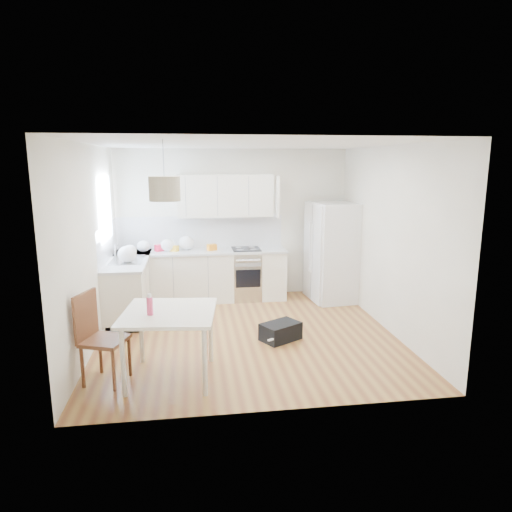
{
  "coord_description": "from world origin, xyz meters",
  "views": [
    {
      "loc": [
        -0.76,
        -6.22,
        2.46
      ],
      "look_at": [
        0.18,
        0.4,
        1.08
      ],
      "focal_mm": 32.0,
      "sensor_mm": 36.0,
      "label": 1
    }
  ],
  "objects_px": {
    "refrigerator": "(333,252)",
    "dining_table": "(169,319)",
    "dining_chair": "(105,338)",
    "gym_bag": "(281,331)"
  },
  "relations": [
    {
      "from": "refrigerator",
      "to": "dining_table",
      "type": "xyz_separation_m",
      "value": [
        -2.78,
        -2.73,
        -0.17
      ]
    },
    {
      "from": "dining_chair",
      "to": "dining_table",
      "type": "bearing_deg",
      "value": 19.85
    },
    {
      "from": "refrigerator",
      "to": "gym_bag",
      "type": "distance_m",
      "value": 2.33
    },
    {
      "from": "refrigerator",
      "to": "gym_bag",
      "type": "height_order",
      "value": "refrigerator"
    },
    {
      "from": "dining_chair",
      "to": "gym_bag",
      "type": "distance_m",
      "value": 2.43
    },
    {
      "from": "dining_table",
      "to": "dining_chair",
      "type": "relative_size",
      "value": 1.08
    },
    {
      "from": "refrigerator",
      "to": "gym_bag",
      "type": "bearing_deg",
      "value": -131.36
    },
    {
      "from": "gym_bag",
      "to": "refrigerator",
      "type": "bearing_deg",
      "value": 23.48
    },
    {
      "from": "dining_table",
      "to": "gym_bag",
      "type": "bearing_deg",
      "value": 39.36
    },
    {
      "from": "dining_table",
      "to": "refrigerator",
      "type": "bearing_deg",
      "value": 51.18
    }
  ]
}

